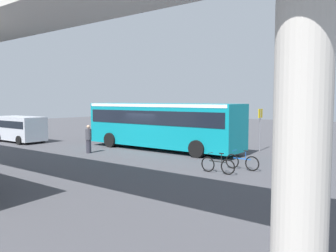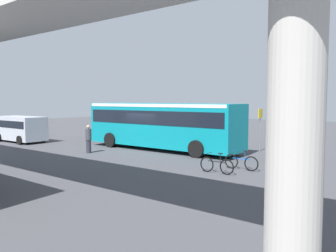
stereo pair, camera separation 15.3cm
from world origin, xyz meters
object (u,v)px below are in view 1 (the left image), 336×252
(pedestrian, at_px, (89,139))
(traffic_sign, at_px, (260,123))
(city_bus, at_px, (161,122))
(bicycle_blue, at_px, (242,162))
(parked_van, at_px, (20,127))
(bicycle_black, at_px, (218,165))

(pedestrian, xyz_separation_m, traffic_sign, (-8.29, -7.55, 1.00))
(city_bus, relative_size, bicycle_blue, 6.52)
(bicycle_blue, bearing_deg, pedestrian, 6.26)
(bicycle_blue, relative_size, traffic_sign, 0.63)
(parked_van, xyz_separation_m, bicycle_blue, (-19.04, -0.70, -0.81))
(pedestrian, relative_size, traffic_sign, 0.64)
(bicycle_blue, xyz_separation_m, pedestrian, (10.08, 1.11, 0.51))
(pedestrian, bearing_deg, city_bus, -124.78)
(city_bus, bearing_deg, pedestrian, 55.22)
(city_bus, bearing_deg, bicycle_black, 147.68)
(traffic_sign, bearing_deg, bicycle_blue, 105.51)
(parked_van, height_order, bicycle_blue, parked_van)
(parked_van, relative_size, traffic_sign, 1.71)
(parked_van, xyz_separation_m, traffic_sign, (-17.26, -7.14, 0.71))
(city_bus, distance_m, bicycle_black, 8.17)
(parked_van, relative_size, bicycle_black, 2.71)
(city_bus, height_order, traffic_sign, city_bus)
(parked_van, distance_m, bicycle_black, 18.54)
(bicycle_black, xyz_separation_m, traffic_sign, (1.25, -7.86, 1.52))
(pedestrian, bearing_deg, traffic_sign, -137.70)
(pedestrian, height_order, traffic_sign, traffic_sign)
(parked_van, bearing_deg, pedestrian, 177.38)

